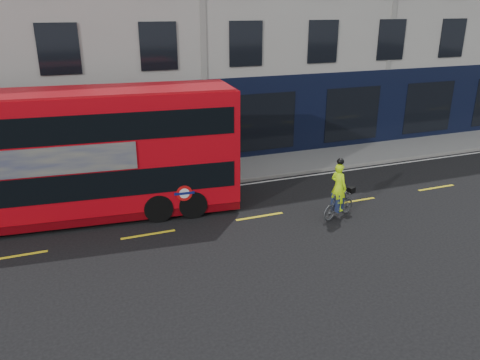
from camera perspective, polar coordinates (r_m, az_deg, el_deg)
ground at (r=15.61m, az=4.58°, el=-6.61°), size 120.00×120.00×0.00m
pavement at (r=21.17m, az=-2.92°, el=0.99°), size 60.00×3.00×0.12m
kerb at (r=19.83m, az=-1.57°, el=-0.34°), size 60.00×0.12×0.13m
road_edge_line at (r=19.58m, az=-1.28°, el=-0.80°), size 58.00×0.10×0.01m
lane_dashes at (r=16.84m, az=2.40°, el=-4.46°), size 58.00×0.12×0.01m
bus at (r=16.99m, az=-19.38°, el=2.92°), size 11.34×3.55×4.50m
cyclist at (r=16.82m, az=11.94°, el=-2.12°), size 1.64×0.96×2.24m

